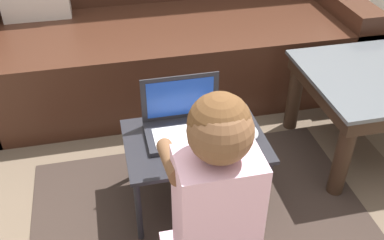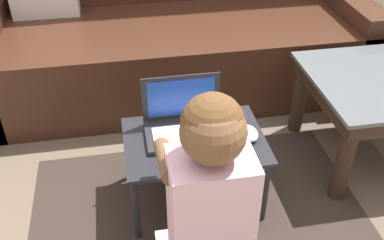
# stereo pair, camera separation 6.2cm
# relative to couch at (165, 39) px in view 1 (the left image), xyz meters

# --- Properties ---
(ground_plane) EXTENTS (16.00, 16.00, 0.00)m
(ground_plane) POSITION_rel_couch_xyz_m (-0.05, -1.12, -0.28)
(ground_plane) COLOR #7F705B
(area_rug) EXTENTS (1.90, 1.57, 0.01)m
(area_rug) POSITION_rel_couch_xyz_m (-0.06, -1.23, -0.27)
(area_rug) COLOR brown
(area_rug) RESTS_ON ground_plane
(couch) EXTENTS (2.15, 0.90, 0.79)m
(couch) POSITION_rel_couch_xyz_m (0.00, 0.00, 0.00)
(couch) COLOR #381E14
(couch) RESTS_ON ground_plane
(laptop_desk) EXTENTS (0.56, 0.39, 0.32)m
(laptop_desk) POSITION_rel_couch_xyz_m (-0.06, -1.02, 0.01)
(laptop_desk) COLOR black
(laptop_desk) RESTS_ON ground_plane
(laptop) EXTENTS (0.32, 0.21, 0.22)m
(laptop) POSITION_rel_couch_xyz_m (-0.08, -0.97, 0.08)
(laptop) COLOR #232328
(laptop) RESTS_ON laptop_desk
(computer_mouse) EXTENTS (0.07, 0.11, 0.04)m
(computer_mouse) POSITION_rel_couch_xyz_m (0.16, -1.04, 0.06)
(computer_mouse) COLOR #B2B7C1
(computer_mouse) RESTS_ON laptop_desk
(person_seated) EXTENTS (0.34, 0.41, 0.78)m
(person_seated) POSITION_rel_couch_xyz_m (-0.08, -1.43, 0.09)
(person_seated) COLOR #E5B2CC
(person_seated) RESTS_ON ground_plane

